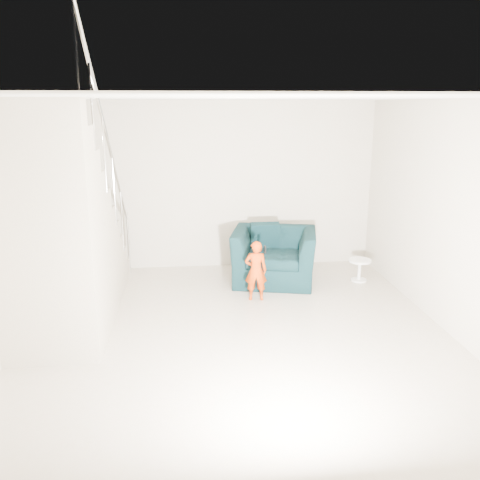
# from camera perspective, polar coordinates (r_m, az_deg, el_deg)

# --- Properties ---
(floor) EXTENTS (5.50, 5.50, 0.00)m
(floor) POSITION_cam_1_polar(r_m,az_deg,el_deg) (6.06, -0.24, -10.79)
(floor) COLOR tan
(floor) RESTS_ON ground
(ceiling) EXTENTS (5.50, 5.50, 0.00)m
(ceiling) POSITION_cam_1_polar(r_m,az_deg,el_deg) (5.45, -0.27, 15.68)
(ceiling) COLOR silver
(ceiling) RESTS_ON back_wall
(back_wall) EXTENTS (5.00, 0.00, 5.00)m
(back_wall) POSITION_cam_1_polar(r_m,az_deg,el_deg) (8.29, -2.15, 6.07)
(back_wall) COLOR #B5A993
(back_wall) RESTS_ON floor
(front_wall) EXTENTS (5.00, 0.00, 5.00)m
(front_wall) POSITION_cam_1_polar(r_m,az_deg,el_deg) (3.02, 5.03, -10.26)
(front_wall) COLOR #B5A993
(front_wall) RESTS_ON floor
(left_wall) EXTENTS (0.00, 5.50, 5.50)m
(left_wall) POSITION_cam_1_polar(r_m,az_deg,el_deg) (5.91, -25.15, 1.00)
(left_wall) COLOR #B5A993
(left_wall) RESTS_ON floor
(right_wall) EXTENTS (0.00, 5.50, 5.50)m
(right_wall) POSITION_cam_1_polar(r_m,az_deg,el_deg) (6.35, 22.82, 2.14)
(right_wall) COLOR #B5A993
(right_wall) RESTS_ON floor
(armchair) EXTENTS (1.44, 1.33, 0.80)m
(armchair) POSITION_cam_1_polar(r_m,az_deg,el_deg) (7.76, 3.84, -1.78)
(armchair) COLOR black
(armchair) RESTS_ON floor
(toddler) EXTENTS (0.32, 0.23, 0.84)m
(toddler) POSITION_cam_1_polar(r_m,az_deg,el_deg) (6.99, 1.79, -3.46)
(toddler) COLOR #9F2005
(toddler) RESTS_ON floor
(side_table) EXTENTS (0.34, 0.34, 0.34)m
(side_table) POSITION_cam_1_polar(r_m,az_deg,el_deg) (8.00, 13.28, -2.92)
(side_table) COLOR white
(side_table) RESTS_ON floor
(staircase) EXTENTS (1.02, 3.03, 3.62)m
(staircase) POSITION_cam_1_polar(r_m,az_deg,el_deg) (6.38, -18.94, -1.17)
(staircase) COLOR #ADA089
(staircase) RESTS_ON floor
(cushion) EXTENTS (0.45, 0.21, 0.45)m
(cushion) POSITION_cam_1_polar(r_m,az_deg,el_deg) (7.97, 2.78, 0.47)
(cushion) COLOR black
(cushion) RESTS_ON armchair
(throw) EXTENTS (0.05, 0.45, 0.51)m
(throw) POSITION_cam_1_polar(r_m,az_deg,el_deg) (7.59, -0.24, -1.32)
(throw) COLOR black
(throw) RESTS_ON armchair
(phone) EXTENTS (0.03, 0.05, 0.10)m
(phone) POSITION_cam_1_polar(r_m,az_deg,el_deg) (6.87, 2.82, -1.07)
(phone) COLOR black
(phone) RESTS_ON toddler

